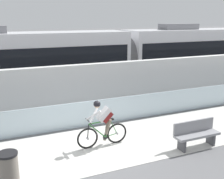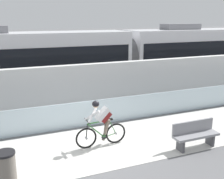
{
  "view_description": "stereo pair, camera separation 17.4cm",
  "coord_description": "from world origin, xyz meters",
  "views": [
    {
      "loc": [
        -2.7,
        -7.85,
        4.18
      ],
      "look_at": [
        1.66,
        2.35,
        1.25
      ],
      "focal_mm": 43.67,
      "sensor_mm": 36.0,
      "label": 1
    },
    {
      "loc": [
        -2.54,
        -7.91,
        4.18
      ],
      "look_at": [
        1.66,
        2.35,
        1.25
      ],
      "focal_mm": 43.67,
      "sensor_mm": 36.0,
      "label": 2
    }
  ],
  "objects": [
    {
      "name": "ground_plane",
      "position": [
        0.0,
        0.0,
        0.0
      ],
      "size": [
        200.0,
        200.0,
        0.0
      ],
      "primitive_type": "plane",
      "color": "slate"
    },
    {
      "name": "bike_path_deck",
      "position": [
        0.0,
        0.0,
        0.01
      ],
      "size": [
        32.0,
        3.2,
        0.01
      ],
      "primitive_type": "cube",
      "color": "silver",
      "rests_on": "ground"
    },
    {
      "name": "glass_parapet",
      "position": [
        0.0,
        1.85,
        0.51
      ],
      "size": [
        32.0,
        0.05,
        1.03
      ],
      "primitive_type": "cube",
      "color": "silver",
      "rests_on": "ground"
    },
    {
      "name": "concrete_barrier_wall",
      "position": [
        0.0,
        3.65,
        1.09
      ],
      "size": [
        32.0,
        0.36,
        2.18
      ],
      "primitive_type": "cube",
      "color": "silver",
      "rests_on": "ground"
    },
    {
      "name": "tram_rail_near",
      "position": [
        0.0,
        6.13,
        0.0
      ],
      "size": [
        32.0,
        0.08,
        0.01
      ],
      "primitive_type": "cube",
      "color": "#595654",
      "rests_on": "ground"
    },
    {
      "name": "tram_rail_far",
      "position": [
        0.0,
        7.57,
        0.0
      ],
      "size": [
        32.0,
        0.08,
        0.01
      ],
      "primitive_type": "cube",
      "color": "#595654",
      "rests_on": "ground"
    },
    {
      "name": "tram",
      "position": [
        4.41,
        6.85,
        1.89
      ],
      "size": [
        22.56,
        2.54,
        3.81
      ],
      "color": "silver",
      "rests_on": "ground"
    },
    {
      "name": "cyclist_on_bike",
      "position": [
        0.32,
        0.0,
        0.78
      ],
      "size": [
        1.77,
        0.58,
        1.61
      ],
      "color": "black",
      "rests_on": "ground"
    },
    {
      "name": "trash_bin",
      "position": [
        -2.69,
        -1.25,
        0.48
      ],
      "size": [
        0.51,
        0.51,
        0.96
      ],
      "color": "slate",
      "rests_on": "ground"
    },
    {
      "name": "bench",
      "position": [
        3.12,
        -1.29,
        0.48
      ],
      "size": [
        1.6,
        0.45,
        0.89
      ],
      "color": "gray",
      "rests_on": "ground"
    }
  ]
}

